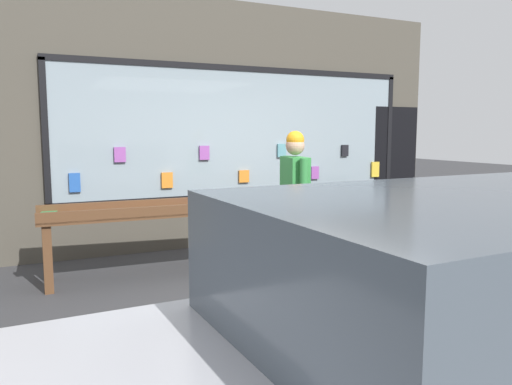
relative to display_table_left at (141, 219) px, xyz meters
name	(u,v)px	position (x,y,z in m)	size (l,w,h in m)	color
ground_plane	(284,290)	(1.25, -1.16, -0.68)	(40.00, 40.00, 0.00)	#38383A
shopfront_facade	(211,126)	(1.32, 1.23, 1.08)	(7.80, 0.29, 3.55)	#4C473D
display_table_left	(141,219)	(0.00, 0.00, 0.00)	(2.25, 0.72, 0.86)	brown
display_table_right	(324,200)	(2.50, 0.00, 0.07)	(2.24, 0.63, 0.95)	brown
person_browsing	(295,191)	(1.66, -0.65, 0.31)	(0.29, 0.66, 1.69)	#2D334C
small_dog	(342,251)	(2.19, -0.86, -0.42)	(0.25, 0.59, 0.38)	black
sandwich_board_sign	(415,215)	(4.11, -0.01, -0.24)	(0.78, 0.92, 0.85)	black
parked_car	(488,338)	(0.68, -4.17, 0.06)	(4.25, 1.96, 1.41)	silver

